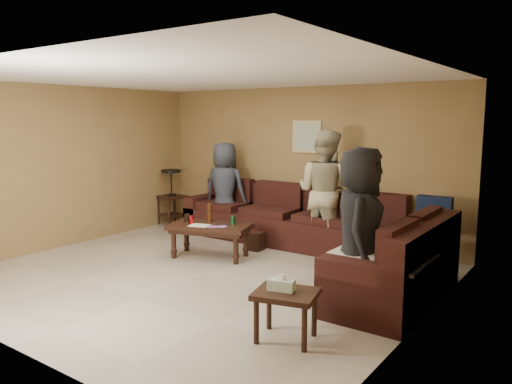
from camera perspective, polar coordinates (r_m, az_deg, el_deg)
room at (r=6.21m, az=-6.47°, el=5.31°), size 5.60×5.50×2.50m
sectional_sofa at (r=7.17m, az=6.80°, el=-5.08°), size 4.65×2.90×0.97m
coffee_table at (r=7.23m, az=-5.32°, el=-4.27°), size 1.28×0.91×0.77m
end_table_left at (r=9.52m, az=-9.63°, el=-0.45°), size 0.54×0.54×1.04m
side_table_right at (r=4.59m, az=3.36°, el=-11.96°), size 0.65×0.58×0.60m
waste_bin at (r=7.64m, az=-0.07°, el=-5.63°), size 0.25×0.25×0.28m
wall_art at (r=8.17m, az=5.82°, el=6.32°), size 0.52×0.04×0.52m
person_left at (r=8.59m, az=-3.58°, el=0.38°), size 0.85×0.63×1.59m
person_middle at (r=7.43m, az=7.83°, el=0.02°), size 0.92×0.73×1.84m
person_right at (r=5.34m, az=11.74°, el=-4.08°), size 0.79×0.97×1.71m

